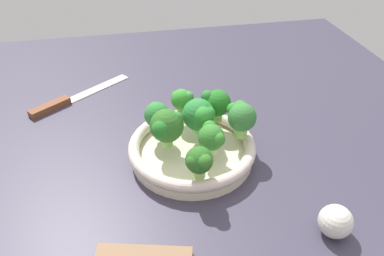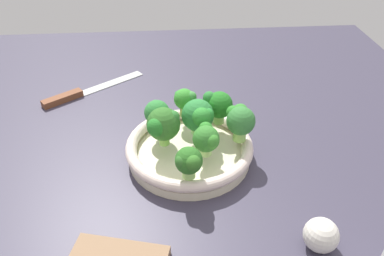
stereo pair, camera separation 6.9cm
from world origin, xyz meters
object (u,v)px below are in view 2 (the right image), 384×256
at_px(broccoli_floret_5, 243,120).
at_px(broccoli_floret_6, 201,116).
at_px(garlic_bulb, 324,235).
at_px(broccoli_floret_3, 210,139).
at_px(broccoli_floret_4, 160,113).
at_px(broccoli_floret_2, 220,104).
at_px(knife, 83,92).
at_px(bowl, 192,149).
at_px(broccoli_floret_7, 188,99).
at_px(broccoli_floret_0, 192,162).
at_px(broccoli_floret_1, 165,125).

xyz_separation_m(broccoli_floret_5, broccoli_floret_6, (-0.02, -0.07, -0.00)).
bearing_deg(garlic_bulb, broccoli_floret_3, -140.80).
relative_size(broccoli_floret_3, broccoli_floret_4, 0.92).
distance_m(broccoli_floret_2, broccoli_floret_3, 0.10).
bearing_deg(knife, bowl, 43.52).
distance_m(broccoli_floret_6, broccoli_floret_7, 0.07).
bearing_deg(broccoli_floret_3, broccoli_floret_5, 121.86).
bearing_deg(knife, broccoli_floret_4, 41.10).
bearing_deg(broccoli_floret_5, broccoli_floret_7, -132.14).
xyz_separation_m(bowl, broccoli_floret_5, (-0.00, 0.09, 0.06)).
bearing_deg(broccoli_floret_7, broccoli_floret_4, -51.81).
bearing_deg(broccoli_floret_6, knife, -131.40).
relative_size(broccoli_floret_0, broccoli_floret_5, 0.83).
distance_m(bowl, broccoli_floret_7, 0.10).
relative_size(broccoli_floret_1, broccoli_floret_3, 1.29).
relative_size(broccoli_floret_1, broccoli_floret_5, 1.08).
xyz_separation_m(broccoli_floret_2, broccoli_floret_4, (0.02, -0.12, -0.00)).
relative_size(broccoli_floret_7, knife, 0.26).
xyz_separation_m(broccoli_floret_0, broccoli_floret_3, (-0.06, 0.04, -0.00)).
bearing_deg(broccoli_floret_4, knife, -138.90).
xyz_separation_m(broccoli_floret_5, broccoli_floret_7, (-0.09, -0.09, -0.00)).
distance_m(broccoli_floret_0, broccoli_floret_3, 0.07).
relative_size(broccoli_floret_1, broccoli_floret_4, 1.19).
relative_size(broccoli_floret_4, broccoli_floret_7, 1.04).
height_order(broccoli_floret_3, broccoli_floret_6, broccoli_floret_6).
xyz_separation_m(broccoli_floret_3, broccoli_floret_6, (-0.06, -0.01, 0.01)).
xyz_separation_m(broccoli_floret_0, broccoli_floret_2, (-0.16, 0.07, 0.01)).
height_order(broccoli_floret_0, broccoli_floret_5, broccoli_floret_5).
bearing_deg(broccoli_floret_1, broccoli_floret_0, 23.55).
relative_size(bowl, garlic_bulb, 4.64).
distance_m(broccoli_floret_4, knife, 0.29).
bearing_deg(broccoli_floret_6, garlic_bulb, 32.51).
height_order(broccoli_floret_0, broccoli_floret_1, broccoli_floret_1).
bearing_deg(broccoli_floret_7, broccoli_floret_3, 13.25).
height_order(broccoli_floret_2, broccoli_floret_4, broccoli_floret_2).
relative_size(broccoli_floret_3, garlic_bulb, 1.11).
bearing_deg(broccoli_floret_7, broccoli_floret_1, -25.91).
bearing_deg(bowl, broccoli_floret_2, 135.46).
bearing_deg(bowl, broccoli_floret_3, 35.51).
distance_m(bowl, broccoli_floret_2, 0.10).
height_order(broccoli_floret_2, knife, broccoli_floret_2).
bearing_deg(broccoli_floret_2, broccoli_floret_4, -82.10).
xyz_separation_m(broccoli_floret_5, knife, (-0.25, -0.34, -0.07)).
bearing_deg(broccoli_floret_0, knife, -146.33).
xyz_separation_m(broccoli_floret_3, broccoli_floret_7, (-0.13, -0.03, 0.00)).
height_order(bowl, broccoli_floret_0, broccoli_floret_0).
height_order(broccoli_floret_2, broccoli_floret_6, broccoli_floret_6).
height_order(broccoli_floret_6, garlic_bulb, broccoli_floret_6).
bearing_deg(broccoli_floret_6, bowl, -38.27).
distance_m(broccoli_floret_0, broccoli_floret_7, 0.18).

